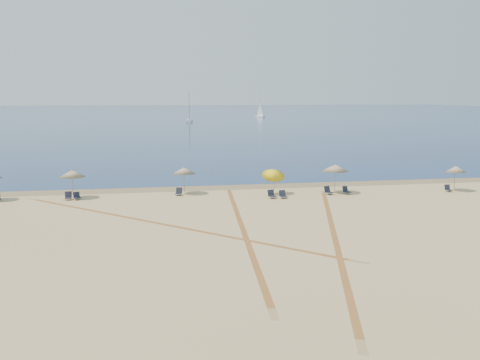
# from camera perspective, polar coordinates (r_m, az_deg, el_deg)

# --- Properties ---
(ground) EXTENTS (160.00, 160.00, 0.00)m
(ground) POSITION_cam_1_polar(r_m,az_deg,el_deg) (24.26, 8.12, -10.75)
(ground) COLOR tan
(ground) RESTS_ON ground
(ocean) EXTENTS (500.00, 500.00, 0.00)m
(ocean) POSITION_cam_1_polar(r_m,az_deg,el_deg) (246.89, -8.11, 7.44)
(ocean) COLOR #0C2151
(ocean) RESTS_ON ground
(wet_sand) EXTENTS (500.00, 500.00, 0.00)m
(wet_sand) POSITION_cam_1_polar(r_m,az_deg,el_deg) (46.94, -0.82, -0.77)
(wet_sand) COLOR olive
(wet_sand) RESTS_ON ground
(umbrella_1) EXTENTS (2.04, 2.04, 2.40)m
(umbrella_1) POSITION_cam_1_polar(r_m,az_deg,el_deg) (43.56, -18.32, 0.69)
(umbrella_1) COLOR gray
(umbrella_1) RESTS_ON ground
(umbrella_2) EXTENTS (2.02, 2.05, 2.36)m
(umbrella_2) POSITION_cam_1_polar(r_m,az_deg,el_deg) (43.54, -6.30, 1.05)
(umbrella_2) COLOR gray
(umbrella_2) RESTS_ON ground
(umbrella_3) EXTENTS (1.92, 1.96, 2.56)m
(umbrella_3) POSITION_cam_1_polar(r_m,az_deg,el_deg) (43.10, 3.77, 0.82)
(umbrella_3) COLOR gray
(umbrella_3) RESTS_ON ground
(umbrella_4) EXTENTS (2.28, 2.28, 2.54)m
(umbrella_4) POSITION_cam_1_polar(r_m,az_deg,el_deg) (44.38, 10.64, 1.34)
(umbrella_4) COLOR gray
(umbrella_4) RESTS_ON ground
(umbrella_5) EXTENTS (1.89, 1.93, 2.30)m
(umbrella_5) POSITION_cam_1_polar(r_m,az_deg,el_deg) (48.57, 23.05, 1.13)
(umbrella_5) COLOR gray
(umbrella_5) RESTS_ON ground
(chair_2) EXTENTS (0.61, 0.70, 0.66)m
(chair_2) POSITION_cam_1_polar(r_m,az_deg,el_deg) (43.39, -18.70, -1.74)
(chair_2) COLOR black
(chair_2) RESTS_ON ground
(chair_3) EXTENTS (0.71, 0.76, 0.62)m
(chair_3) POSITION_cam_1_polar(r_m,az_deg,el_deg) (43.21, -17.82, -1.76)
(chair_3) COLOR black
(chair_3) RESTS_ON ground
(chair_4) EXTENTS (0.68, 0.74, 0.64)m
(chair_4) POSITION_cam_1_polar(r_m,az_deg,el_deg) (43.25, -6.88, -1.35)
(chair_4) COLOR black
(chair_4) RESTS_ON ground
(chair_5) EXTENTS (0.72, 0.79, 0.69)m
(chair_5) POSITION_cam_1_polar(r_m,az_deg,el_deg) (41.83, 3.58, -1.64)
(chair_5) COLOR black
(chair_5) RESTS_ON ground
(chair_6) EXTENTS (0.59, 0.68, 0.65)m
(chair_6) POSITION_cam_1_polar(r_m,az_deg,el_deg) (41.89, 4.82, -1.66)
(chair_6) COLOR black
(chair_6) RESTS_ON ground
(chair_7) EXTENTS (0.79, 0.84, 0.70)m
(chair_7) POSITION_cam_1_polar(r_m,az_deg,el_deg) (43.98, 9.86, -1.20)
(chair_7) COLOR black
(chair_7) RESTS_ON ground
(chair_8) EXTENTS (0.74, 0.79, 0.65)m
(chair_8) POSITION_cam_1_polar(r_m,az_deg,el_deg) (44.55, 11.82, -1.15)
(chair_8) COLOR black
(chair_8) RESTS_ON ground
(chair_9) EXTENTS (0.51, 0.59, 0.61)m
(chair_9) POSITION_cam_1_polar(r_m,az_deg,el_deg) (48.20, 22.30, -0.90)
(chair_9) COLOR black
(chair_9) RESTS_ON ground
(sailboat_0) EXTENTS (2.64, 6.74, 9.78)m
(sailboat_0) POSITION_cam_1_polar(r_m,az_deg,el_deg) (163.41, -5.72, 7.53)
(sailboat_0) COLOR white
(sailboat_0) RESTS_ON ocean
(sailboat_1) EXTENTS (3.10, 4.88, 7.16)m
(sailboat_1) POSITION_cam_1_polar(r_m,az_deg,el_deg) (197.77, 2.26, 7.67)
(sailboat_1) COLOR white
(sailboat_1) RESTS_ON ocean
(tire_tracks) EXTENTS (48.26, 42.82, 0.00)m
(tire_tracks) POSITION_cam_1_polar(r_m,az_deg,el_deg) (32.70, 0.17, -5.31)
(tire_tracks) COLOR tan
(tire_tracks) RESTS_ON ground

